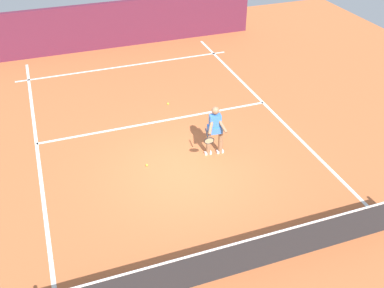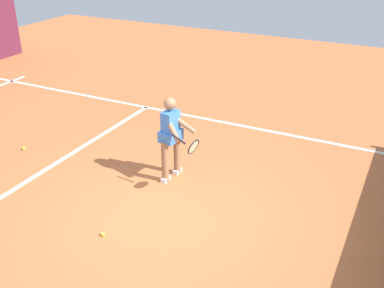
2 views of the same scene
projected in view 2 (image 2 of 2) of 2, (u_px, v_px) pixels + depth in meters
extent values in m
plane|color=#C66638|center=(165.00, 212.00, 7.50)|extent=(25.54, 25.54, 0.00)
cube|color=white|center=(38.00, 174.00, 8.60)|extent=(7.61, 0.10, 0.01)
cube|color=white|center=(248.00, 127.00, 10.56)|extent=(0.10, 17.65, 0.01)
cylinder|color=#8C6647|center=(177.00, 154.00, 8.49)|extent=(0.13, 0.13, 0.78)
cylinder|color=#8C6647|center=(165.00, 162.00, 8.22)|extent=(0.13, 0.13, 0.78)
cube|color=white|center=(177.00, 171.00, 8.64)|extent=(0.20, 0.10, 0.08)
cube|color=white|center=(166.00, 179.00, 8.38)|extent=(0.20, 0.10, 0.08)
cube|color=#3875D6|center=(170.00, 125.00, 8.07)|extent=(0.34, 0.24, 0.52)
cube|color=#3875D6|center=(171.00, 135.00, 8.16)|extent=(0.43, 0.33, 0.20)
sphere|color=#8C6647|center=(170.00, 104.00, 7.90)|extent=(0.22, 0.22, 0.22)
cylinder|color=#8C6647|center=(182.00, 123.00, 8.10)|extent=(0.23, 0.48, 0.37)
cylinder|color=#8C6647|center=(172.00, 129.00, 7.88)|extent=(0.34, 0.45, 0.37)
cylinder|color=black|center=(178.00, 139.00, 7.62)|extent=(0.08, 0.30, 0.14)
torus|color=black|center=(193.00, 147.00, 7.49)|extent=(0.30, 0.16, 0.28)
cylinder|color=beige|center=(193.00, 147.00, 7.49)|extent=(0.25, 0.12, 0.23)
sphere|color=#D1E533|center=(24.00, 148.00, 9.50)|extent=(0.07, 0.07, 0.07)
sphere|color=#D1E533|center=(103.00, 234.00, 6.93)|extent=(0.07, 0.07, 0.07)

